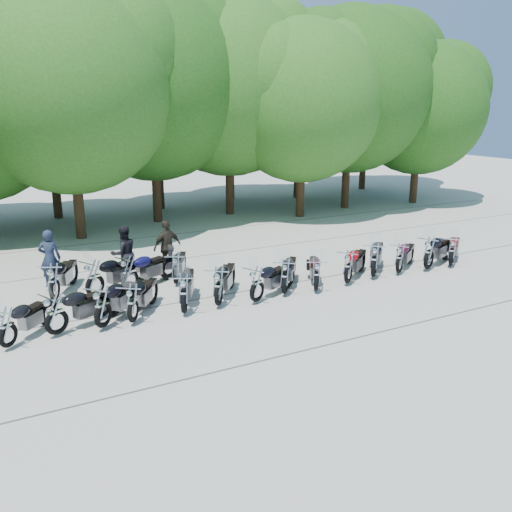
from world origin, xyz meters
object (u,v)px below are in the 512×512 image
motorcycle_0 (7,326)px  motorcycle_7 (285,275)px  motorcycle_8 (316,274)px  motorcycle_10 (374,259)px  motorcycle_12 (429,252)px  motorcycle_14 (54,281)px  motorcycle_1 (56,312)px  motorcycle_4 (184,292)px  motorcycle_5 (218,285)px  motorcycle_2 (102,305)px  motorcycle_9 (349,266)px  motorcycle_11 (400,257)px  motorcycle_13 (452,250)px  motorcycle_15 (94,277)px  rider_2 (167,247)px  motorcycle_17 (176,268)px  rider_0 (50,258)px  motorcycle_16 (129,272)px  motorcycle_3 (132,302)px  rider_1 (124,254)px  motorcycle_6 (257,283)px

motorcycle_0 → motorcycle_7: bearing=-134.2°
motorcycle_7 → motorcycle_8: motorcycle_7 is taller
motorcycle_10 → motorcycle_12: 2.30m
motorcycle_0 → motorcycle_14: (1.47, 2.87, 0.08)m
motorcycle_1 → motorcycle_4: 3.36m
motorcycle_5 → motorcycle_12: (8.02, -0.18, 0.02)m
motorcycle_1 → motorcycle_2: 1.14m
motorcycle_9 → motorcycle_11: (2.24, 0.08, -0.03)m
motorcycle_1 → motorcycle_13: 13.52m
motorcycle_15 → rider_2: size_ratio=1.27×
motorcycle_2 → motorcycle_5: size_ratio=1.00×
motorcycle_13 → motorcycle_0: bearing=52.1°
motorcycle_17 → rider_0: (-3.58, 1.81, 0.34)m
motorcycle_10 → motorcycle_14: bearing=30.3°
motorcycle_14 → motorcycle_16: 2.22m
motorcycle_11 → rider_2: 8.03m
motorcycle_0 → motorcycle_13: (14.66, -0.03, 0.04)m
motorcycle_8 → motorcycle_12: (4.81, 0.06, 0.09)m
motorcycle_9 → rider_0: bearing=25.5°
motorcycle_12 → motorcycle_1: bearing=66.2°
motorcycle_7 → motorcycle_11: (4.58, -0.01, -0.02)m
motorcycle_3 → motorcycle_12: bearing=-144.9°
motorcycle_17 → motorcycle_14: bearing=25.5°
motorcycle_7 → motorcycle_17: (-2.62, 2.49, -0.05)m
motorcycle_3 → rider_2: rider_2 is taller
motorcycle_13 → motorcycle_3: bearing=51.5°
motorcycle_14 → motorcycle_5: bearing=174.0°
motorcycle_4 → motorcycle_9: motorcycle_4 is taller
motorcycle_0 → rider_1: 5.53m
motorcycle_1 → motorcycle_7: (6.66, -0.04, -0.01)m
motorcycle_0 → motorcycle_7: (7.81, 0.18, 0.05)m
motorcycle_2 → motorcycle_11: 10.11m
motorcycle_8 → motorcycle_12: size_ratio=0.88×
motorcycle_12 → rider_2: 9.17m
rider_2 → motorcycle_9: bearing=123.5°
motorcycle_4 → rider_0: bearing=-29.7°
motorcycle_6 → motorcycle_8: bearing=-115.8°
motorcycle_5 → rider_0: rider_0 is taller
motorcycle_12 → motorcycle_16: motorcycle_12 is taller
motorcycle_8 → motorcycle_2: bearing=29.2°
motorcycle_7 → motorcycle_0: bearing=40.7°
motorcycle_2 → motorcycle_10: 9.04m
motorcycle_2 → motorcycle_13: 12.38m
motorcycle_15 → rider_0: bearing=1.7°
motorcycle_13 → rider_2: 10.15m
motorcycle_8 → rider_0: bearing=-1.5°
motorcycle_6 → motorcycle_4: bearing=60.2°
motorcycle_7 → motorcycle_16: bearing=7.9°
motorcycle_7 → motorcycle_16: size_ratio=0.98×
motorcycle_7 → motorcycle_10: 3.51m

